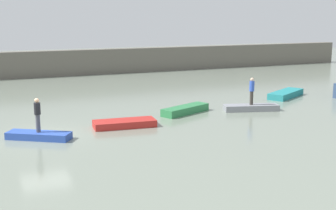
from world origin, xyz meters
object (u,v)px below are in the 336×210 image
object	(u,v)px
rowboat_red	(125,123)
person_blue_shirt	(252,90)
rowboat_blue	(39,136)
rowboat_grey	(251,108)
person_dark_shirt	(37,113)
rowboat_green	(185,110)
rowboat_teal	(286,94)

from	to	relation	value
rowboat_red	person_blue_shirt	xyz separation A→B (m)	(8.96, 0.90, 1.19)
rowboat_blue	person_blue_shirt	bearing A→B (deg)	39.63
rowboat_blue	rowboat_red	xyz separation A→B (m)	(4.76, 0.70, 0.01)
rowboat_red	rowboat_grey	size ratio (longest dim) A/B	0.96
rowboat_blue	person_dark_shirt	xyz separation A→B (m)	(0.00, -0.00, 1.15)
rowboat_green	rowboat_grey	distance (m)	4.43
rowboat_red	rowboat_green	bearing A→B (deg)	27.20
rowboat_grey	person_blue_shirt	xyz separation A→B (m)	(-0.00, -0.00, 1.19)
rowboat_red	rowboat_blue	bearing A→B (deg)	-166.05
rowboat_green	person_dark_shirt	distance (m)	9.79
rowboat_red	person_blue_shirt	world-z (taller)	person_blue_shirt
rowboat_blue	rowboat_red	size ratio (longest dim) A/B	0.94
rowboat_red	rowboat_grey	world-z (taller)	rowboat_grey
rowboat_red	rowboat_teal	size ratio (longest dim) A/B	0.87
rowboat_green	rowboat_teal	bearing A→B (deg)	-10.46
rowboat_teal	rowboat_grey	bearing A→B (deg)	-178.29
rowboat_red	rowboat_green	xyz separation A→B (m)	(4.63, 1.84, 0.04)
rowboat_red	person_dark_shirt	bearing A→B (deg)	-166.05
rowboat_green	person_blue_shirt	bearing A→B (deg)	-35.75
rowboat_blue	rowboat_grey	bearing A→B (deg)	39.63
rowboat_grey	person_dark_shirt	bearing A→B (deg)	-157.33
rowboat_grey	person_blue_shirt	bearing A→B (deg)	-156.86
rowboat_blue	person_dark_shirt	world-z (taller)	person_dark_shirt
rowboat_red	person_blue_shirt	distance (m)	9.08
rowboat_teal	rowboat_red	bearing A→B (deg)	166.48
rowboat_red	person_dark_shirt	world-z (taller)	person_dark_shirt
rowboat_blue	person_blue_shirt	world-z (taller)	person_blue_shirt
rowboat_red	rowboat_teal	world-z (taller)	rowboat_teal
rowboat_grey	rowboat_teal	bearing A→B (deg)	47.20
rowboat_blue	rowboat_teal	bearing A→B (deg)	47.07
rowboat_green	rowboat_grey	xyz separation A→B (m)	(4.33, -0.94, -0.03)
rowboat_blue	person_dark_shirt	bearing A→B (deg)	-57.03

